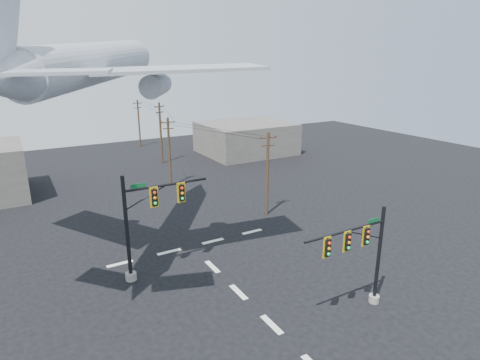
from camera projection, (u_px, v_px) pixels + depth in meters
ground at (272, 325)px, 23.89m from camera, size 120.00×120.00×0.00m
lane_markings at (229, 283)px, 28.31m from camera, size 14.00×21.20×0.01m
signal_mast_near at (363, 256)px, 24.26m from camera, size 6.39×0.73×6.65m
signal_mast_far at (145, 223)px, 28.11m from camera, size 6.45×0.86×7.79m
utility_pole_a at (267, 172)px, 39.62m from camera, size 1.68×0.41×8.44m
utility_pole_b at (169, 151)px, 48.99m from camera, size 1.70×0.48×8.47m
utility_pole_c at (161, 132)px, 59.47m from camera, size 1.75×0.88×9.11m
utility_pole_d at (139, 122)px, 71.20m from camera, size 1.69×0.50×8.27m
power_lines at (172, 115)px, 53.27m from camera, size 6.50×38.92×0.33m
airliner at (94, 65)px, 27.28m from camera, size 20.53×22.68×6.76m
building_right at (246, 138)px, 66.84m from camera, size 14.00×12.00×5.00m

